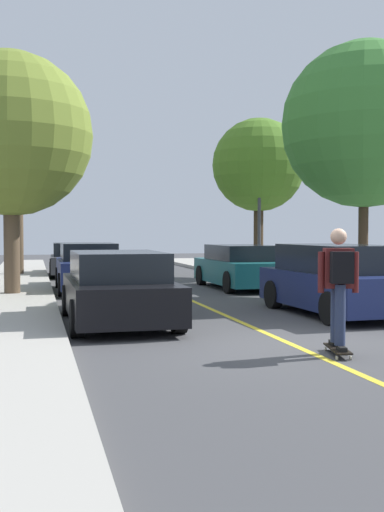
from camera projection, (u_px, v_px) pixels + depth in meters
name	position (u px, v px, depth m)	size (l,w,h in m)	color
ground	(293.00, 345.00, 9.74)	(80.00, 80.00, 0.00)	#424244
center_line	(219.00, 312.00, 13.62)	(0.12, 39.20, 0.01)	gold
parked_car_left_nearest	(118.00, 288.00, 11.96)	(1.96, 4.20, 1.37)	black
parked_car_left_near	(88.00, 268.00, 18.48)	(1.85, 4.15, 1.42)	navy
parked_car_left_far	(74.00, 260.00, 24.80)	(2.02, 4.14, 1.31)	#38383D
parked_car_right_nearest	(337.00, 280.00, 13.28)	(2.05, 4.17, 1.48)	navy
parked_car_right_near	(241.00, 267.00, 19.41)	(1.99, 4.40, 1.34)	#196066
street_tree_left_nearest	(11.00, 135.00, 16.40)	(4.28, 4.28, 6.30)	brown
street_tree_left_near	(18.00, 143.00, 24.04)	(3.91, 3.91, 6.98)	brown
street_tree_right_nearest	(364.00, 125.00, 16.25)	(4.28, 4.28, 6.51)	#3D2D1E
street_tree_right_near	(259.00, 166.00, 23.89)	(3.53, 3.53, 5.91)	#3D2D1E
fire_hydrant	(316.00, 277.00, 17.75)	(0.20, 0.20, 0.70)	#B2140F
streetlamp	(259.00, 195.00, 22.83)	(0.36, 0.24, 5.12)	#38383D
skateboard	(338.00, 349.00, 8.93)	(0.40, 0.87, 0.10)	black
skateboarder	(339.00, 280.00, 8.86)	(0.59, 0.70, 1.70)	black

